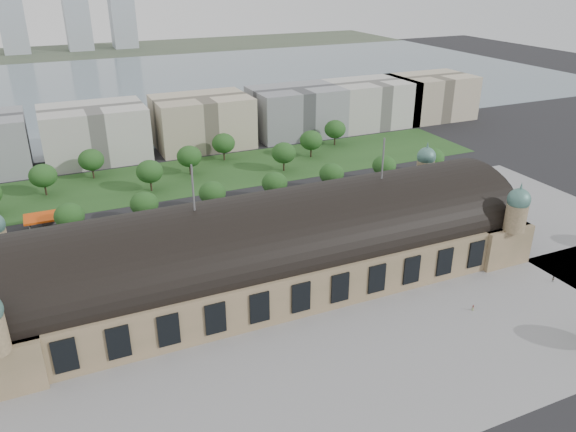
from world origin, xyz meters
name	(u,v)px	position (x,y,z in m)	size (l,w,h in m)	color
ground	(270,281)	(0.00, 0.00, 0.00)	(900.00, 900.00, 0.00)	black
station	(269,249)	(0.00, 0.00, 10.28)	(150.00, 48.40, 44.30)	#A18564
plaza_south	(387,365)	(10.00, -44.00, 0.00)	(190.00, 48.00, 0.12)	gray
plaza_east	(541,219)	(103.00, 0.00, 0.00)	(56.00, 100.00, 0.12)	gray
road_slab	(168,239)	(-20.00, 38.00, 0.00)	(260.00, 26.00, 0.10)	black
grass_belt	(149,182)	(-15.00, 93.00, 0.00)	(300.00, 45.00, 0.10)	#244A1D
petrol_station	(50,217)	(-53.91, 65.28, 2.95)	(14.00, 13.00, 5.05)	#D2440C
lake	(112,87)	(0.00, 298.00, 0.00)	(700.00, 320.00, 0.08)	slate
far_shore	(83,51)	(0.00, 498.00, 0.00)	(700.00, 120.00, 0.14)	#44513D
far_tower_left	(10,11)	(-60.00, 508.00, 40.00)	(24.00, 24.00, 80.00)	#9EA8B2
far_tower_mid	(75,6)	(0.00, 508.00, 42.50)	(24.00, 24.00, 85.00)	#9EA8B2
far_tower_right	(122,10)	(45.00, 508.00, 37.50)	(24.00, 24.00, 75.00)	#9EA8B2
office_3	(95,133)	(-30.00, 133.00, 12.00)	(45.00, 32.00, 24.00)	beige
office_4	(202,122)	(20.00, 133.00, 12.00)	(45.00, 32.00, 24.00)	#BDB094
office_5	(296,111)	(70.00, 133.00, 12.00)	(45.00, 32.00, 24.00)	gray
office_6	(370,103)	(115.00, 133.00, 12.00)	(45.00, 32.00, 24.00)	beige
office_7	(430,97)	(155.00, 133.00, 12.00)	(45.00, 32.00, 24.00)	#BDB094
tree_row_3	(69,216)	(-48.00, 53.00, 7.43)	(9.60, 9.60, 11.52)	#2D2116
tree_row_4	(144,204)	(-24.00, 53.00, 7.43)	(9.60, 9.60, 11.52)	#2D2116
tree_row_5	(212,193)	(0.00, 53.00, 7.43)	(9.60, 9.60, 11.52)	#2D2116
tree_row_6	(275,183)	(24.00, 53.00, 7.43)	(9.60, 9.60, 11.52)	#2D2116
tree_row_7	(332,174)	(48.00, 53.00, 7.43)	(9.60, 9.60, 11.52)	#2D2116
tree_row_8	(384,166)	(72.00, 53.00, 7.43)	(9.60, 9.60, 11.52)	#2D2116
tree_row_9	(433,158)	(96.00, 53.00, 7.43)	(9.60, 9.60, 11.52)	#2D2116
tree_belt_4	(43,176)	(-54.00, 95.00, 8.05)	(10.40, 10.40, 12.48)	#2D2116
tree_belt_5	(91,160)	(-35.00, 107.00, 8.05)	(10.40, 10.40, 12.48)	#2D2116
tree_belt_6	(150,171)	(-16.00, 83.00, 8.05)	(10.40, 10.40, 12.48)	#2D2116
tree_belt_7	(189,156)	(3.00, 95.00, 8.05)	(10.40, 10.40, 12.48)	#2D2116
tree_belt_8	(223,143)	(22.00, 107.00, 8.05)	(10.40, 10.40, 12.48)	#2D2116
tree_belt_9	(284,153)	(41.00, 83.00, 8.05)	(10.40, 10.40, 12.48)	#2D2116
tree_belt_10	(311,140)	(60.00, 95.00, 8.05)	(10.40, 10.40, 12.48)	#2D2116
tree_belt_11	(335,129)	(79.00, 107.00, 8.05)	(10.40, 10.40, 12.48)	#2D2116
traffic_car_1	(5,261)	(-68.14, 42.08, 0.77)	(1.63, 4.66, 1.54)	#97989F
traffic_car_3	(99,236)	(-40.20, 48.37, 0.77)	(2.17, 5.34, 1.55)	maroon
traffic_car_4	(223,229)	(-1.84, 36.92, 0.78)	(1.83, 4.56, 1.55)	#16223F
traffic_car_5	(330,195)	(45.23, 48.82, 0.78)	(1.64, 4.70, 1.55)	#515358
traffic_car_6	(374,199)	(58.34, 37.90, 0.71)	(2.37, 5.13, 1.43)	white
parked_car_0	(19,293)	(-64.56, 21.00, 0.81)	(1.72, 4.92, 1.62)	black
parked_car_1	(81,274)	(-48.13, 25.00, 0.74)	(2.45, 5.31, 1.48)	maroon
parked_car_2	(74,275)	(-50.07, 25.00, 0.71)	(2.00, 4.92, 1.43)	#191741
parked_car_3	(52,280)	(-55.89, 25.00, 0.68)	(1.62, 4.02, 1.37)	#4F5356
parked_car_4	(162,262)	(-25.40, 22.41, 0.66)	(1.40, 4.02, 1.33)	#BDBEBF
parked_car_5	(152,261)	(-28.01, 24.44, 0.76)	(2.52, 5.47, 1.52)	#9A9DA3
parked_car_6	(162,257)	(-24.76, 25.00, 0.83)	(2.31, 5.69, 1.65)	black
bus_west	(235,234)	(0.22, 29.67, 1.68)	(2.83, 12.08, 3.36)	#B1371C
bus_mid	(210,235)	(-7.68, 32.00, 1.71)	(2.87, 12.28, 3.42)	beige
bus_east	(280,229)	(14.78, 27.00, 1.73)	(2.91, 12.45, 3.47)	beige
pedestrian_0	(473,308)	(42.12, -34.95, 0.79)	(0.77, 0.44, 1.57)	gray
pedestrian_2	(553,279)	(72.52, -32.81, 0.87)	(0.84, 0.49, 1.74)	gray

